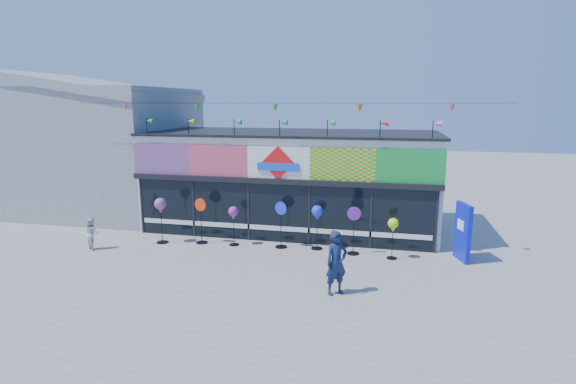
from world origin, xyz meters
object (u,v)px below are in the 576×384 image
(spinner_3, at_px, (281,223))
(spinner_1, at_px, (201,220))
(spinner_5, at_px, (354,229))
(adult_man, at_px, (336,263))
(blue_sign, at_px, (463,232))
(spinner_2, at_px, (233,214))
(spinner_6, at_px, (393,226))
(spinner_4, at_px, (317,214))
(child, at_px, (92,233))
(spinner_0, at_px, (161,207))

(spinner_3, bearing_deg, spinner_1, -177.11)
(spinner_5, xyz_separation_m, adult_man, (-0.20, -3.54, 0.01))
(blue_sign, xyz_separation_m, spinner_5, (-3.67, -0.19, -0.09))
(spinner_2, xyz_separation_m, spinner_3, (1.81, 0.13, -0.28))
(spinner_2, distance_m, spinner_6, 5.85)
(spinner_4, distance_m, child, 8.32)
(spinner_6, bearing_deg, spinner_5, 171.80)
(spinner_2, xyz_separation_m, spinner_5, (4.50, -0.03, -0.29))
(spinner_2, distance_m, spinner_4, 3.15)
(spinner_6, height_order, adult_man, adult_man)
(spinner_5, relative_size, spinner_6, 1.19)
(spinner_4, height_order, spinner_6, spinner_4)
(spinner_1, relative_size, spinner_5, 1.02)
(spinner_0, height_order, spinner_6, spinner_0)
(spinner_1, distance_m, spinner_6, 7.16)
(spinner_0, bearing_deg, spinner_2, 6.89)
(spinner_2, xyz_separation_m, spinner_4, (3.14, 0.25, 0.12))
(spinner_4, height_order, child, spinner_4)
(spinner_1, relative_size, adult_man, 0.96)
(spinner_4, distance_m, spinner_5, 1.44)
(spinner_5, bearing_deg, blue_sign, 2.94)
(spinner_4, xyz_separation_m, spinner_6, (2.71, -0.47, -0.16))
(spinner_0, xyz_separation_m, adult_man, (7.10, -3.23, -0.49))
(spinner_2, distance_m, spinner_5, 4.51)
(spinner_1, bearing_deg, child, -157.01)
(spinner_1, distance_m, spinner_2, 1.33)
(blue_sign, bearing_deg, spinner_0, 165.65)
(spinner_2, distance_m, adult_man, 5.59)
(spinner_0, bearing_deg, spinner_6, 0.76)
(spinner_2, bearing_deg, adult_man, -39.71)
(blue_sign, xyz_separation_m, spinner_6, (-2.32, -0.38, 0.16))
(spinner_2, xyz_separation_m, adult_man, (4.30, -3.57, -0.29))
(blue_sign, distance_m, spinner_1, 9.47)
(blue_sign, xyz_separation_m, spinner_4, (-5.02, 0.09, 0.32))
(spinner_6, bearing_deg, spinner_0, -179.24)
(spinner_3, bearing_deg, spinner_2, -175.85)
(adult_man, bearing_deg, child, 128.71)
(spinner_6, bearing_deg, blue_sign, 9.39)
(spinner_1, xyz_separation_m, spinner_4, (4.44, 0.27, 0.39))
(spinner_1, distance_m, child, 3.97)
(adult_man, height_order, child, adult_man)
(spinner_3, xyz_separation_m, child, (-6.75, -1.70, -0.33))
(spinner_5, xyz_separation_m, child, (-9.44, -1.54, -0.32))
(spinner_5, bearing_deg, spinner_2, 179.63)
(spinner_1, relative_size, spinner_3, 1.01)
(spinner_0, bearing_deg, adult_man, -24.47)
(spinner_3, xyz_separation_m, spinner_5, (2.69, -0.16, -0.01))
(spinner_4, relative_size, child, 1.40)
(spinner_0, relative_size, spinner_4, 1.07)
(spinner_0, bearing_deg, blue_sign, 2.60)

